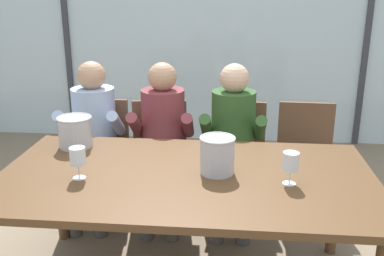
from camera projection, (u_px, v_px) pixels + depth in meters
name	position (u px, v px, depth m)	size (l,w,h in m)	color
ground	(200.00, 207.00, 3.58)	(14.00, 14.00, 0.00)	#847056
window_glass_panel	(213.00, 25.00, 4.78)	(7.25, 0.03, 2.60)	silver
window_mullion_left	(66.00, 24.00, 4.91)	(0.06, 0.06, 2.60)	#38383D
window_mullion_right	(368.00, 26.00, 4.62)	(0.06, 0.06, 2.60)	#38383D
hillside_vineyard	(222.00, 28.00, 8.16)	(13.25, 2.40, 1.92)	#386633
dining_table	(186.00, 185.00, 2.43)	(2.05, 1.11, 0.73)	brown
chair_near_curtain	(100.00, 148.00, 3.44)	(0.45, 0.45, 0.87)	brown
chair_left_of_center	(160.00, 150.00, 3.40)	(0.49, 0.49, 0.87)	brown
chair_center	(236.00, 151.00, 3.39)	(0.48, 0.48, 0.87)	brown
chair_right_of_center	(305.00, 152.00, 3.35)	(0.46, 0.46, 0.87)	brown
person_pale_blue_shirt	(93.00, 132.00, 3.28)	(0.48, 0.63, 1.19)	#9EB2D1
person_maroon_top	(162.00, 134.00, 3.24)	(0.48, 0.62, 1.19)	brown
person_olive_shirt	(233.00, 136.00, 3.19)	(0.46, 0.61, 1.19)	#2D5123
ice_bucket_primary	(75.00, 131.00, 2.79)	(0.22, 0.22, 0.20)	#B7B7BC
ice_bucket_secondary	(217.00, 154.00, 2.39)	(0.20, 0.20, 0.21)	#B7B7BC
wine_glass_by_left_taster	(291.00, 162.00, 2.25)	(0.08, 0.08, 0.17)	silver
wine_glass_near_bucket	(78.00, 158.00, 2.32)	(0.08, 0.08, 0.17)	silver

